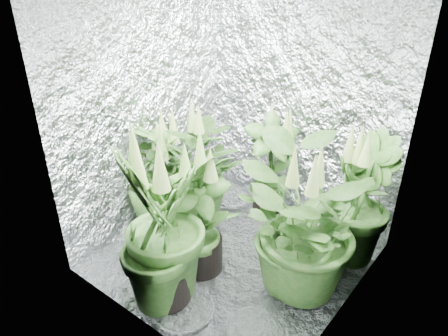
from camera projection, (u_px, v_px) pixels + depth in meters
ground at (234, 256)px, 3.09m from camera, size 1.60×1.60×0.00m
walls at (236, 126)px, 2.61m from camera, size 1.62×1.62×2.00m
plant_a at (195, 169)px, 3.29m from camera, size 0.98×0.98×0.95m
plant_b at (270, 167)px, 3.41m from camera, size 0.60×0.60×0.89m
plant_c at (359, 202)px, 2.88m from camera, size 0.67×0.67×0.99m
plant_d at (161, 182)px, 3.16m from camera, size 0.62×0.62×0.95m
plant_e at (301, 227)px, 2.56m from camera, size 1.05×1.05×1.04m
plant_f at (200, 214)px, 2.78m from camera, size 0.56×0.56×0.98m
plant_g at (161, 232)px, 2.45m from camera, size 0.81×0.81×1.18m
circulation_fan at (331, 247)px, 2.91m from camera, size 0.22×0.33×0.41m
plant_label at (168, 273)px, 2.51m from camera, size 0.05×0.04×0.08m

